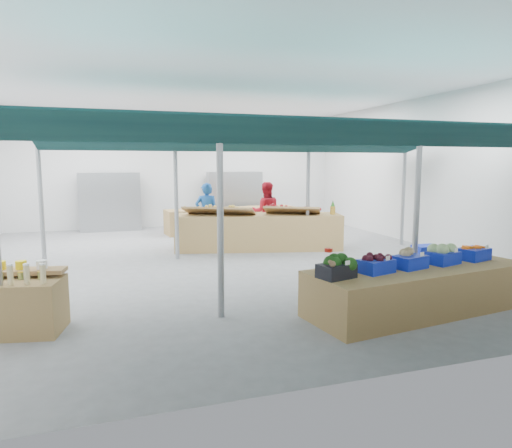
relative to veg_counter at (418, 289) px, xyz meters
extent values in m
plane|color=slate|center=(-2.04, 4.72, -0.36)|extent=(13.00, 13.00, 0.00)
plane|color=silver|center=(-2.04, 4.72, 3.84)|extent=(13.00, 13.00, 0.00)
plane|color=silver|center=(-2.04, 11.22, 1.74)|extent=(12.00, 0.00, 12.00)
plane|color=silver|center=(3.96, 4.72, 1.74)|extent=(0.00, 13.00, 13.00)
cylinder|color=gray|center=(-6.04, 5.22, 1.14)|extent=(0.10, 0.10, 3.00)
cylinder|color=gray|center=(-3.04, 0.72, 1.14)|extent=(0.10, 0.10, 3.00)
cylinder|color=gray|center=(-3.04, 5.22, 1.14)|extent=(0.10, 0.10, 3.00)
cylinder|color=gray|center=(0.46, 0.72, 1.14)|extent=(0.10, 0.10, 3.00)
cylinder|color=gray|center=(0.46, 5.22, 1.14)|extent=(0.10, 0.10, 3.00)
cylinder|color=gray|center=(3.46, 5.22, 1.14)|extent=(0.10, 0.10, 3.00)
cylinder|color=gray|center=(-1.29, 0.72, 2.49)|extent=(10.00, 0.06, 0.06)
cylinder|color=gray|center=(-1.29, 5.22, 2.49)|extent=(10.00, 0.06, 0.06)
cube|color=#0A262B|center=(-1.29, 0.07, 2.42)|extent=(9.50, 1.28, 0.30)
cube|color=#0A262B|center=(-1.29, 1.37, 2.42)|extent=(9.50, 1.28, 0.30)
cube|color=#0A262B|center=(-1.29, 4.57, 2.42)|extent=(9.50, 1.28, 0.30)
cube|color=#0A262B|center=(-1.29, 5.87, 2.42)|extent=(9.50, 1.28, 0.30)
cube|color=#B23F33|center=(-4.54, 10.72, 0.64)|extent=(2.00, 0.50, 2.00)
cube|color=#B23F33|center=(-0.04, 10.72, 0.64)|extent=(2.00, 0.50, 2.00)
cube|color=#997247|center=(-6.09, 1.21, 0.46)|extent=(1.72, 0.66, 0.06)
cube|color=olive|center=(0.00, 0.00, 0.00)|extent=(3.83, 1.71, 0.72)
cube|color=olive|center=(-0.74, 5.81, 0.12)|extent=(4.60, 2.11, 0.96)
cube|color=olive|center=(-0.57, 9.23, 0.05)|extent=(4.61, 1.37, 0.82)
cube|color=#1025B4|center=(1.70, 1.95, -0.04)|extent=(0.54, 0.39, 0.63)
imported|color=#184C9C|center=(-1.94, 6.91, 0.54)|extent=(0.74, 0.57, 1.79)
imported|color=#B41625|center=(-0.14, 6.91, 0.54)|extent=(1.01, 0.87, 1.79)
cube|color=black|center=(-1.58, -0.21, 0.46)|extent=(0.57, 0.47, 0.20)
cube|color=white|center=(-1.52, -0.42, 0.62)|extent=(0.08, 0.03, 0.06)
cube|color=#1025B4|center=(-0.87, -0.11, 0.46)|extent=(0.57, 0.47, 0.20)
cube|color=white|center=(-0.81, -0.33, 0.62)|extent=(0.08, 0.03, 0.06)
cube|color=#1025B4|center=(-0.20, -0.03, 0.46)|extent=(0.57, 0.47, 0.20)
cube|color=white|center=(-0.15, -0.24, 0.62)|extent=(0.08, 0.03, 0.06)
cube|color=#1025B4|center=(0.51, 0.07, 0.46)|extent=(0.57, 0.47, 0.20)
cube|color=white|center=(0.57, -0.14, 0.62)|extent=(0.08, 0.03, 0.06)
cube|color=#1025B4|center=(1.22, 0.16, 0.46)|extent=(0.57, 0.47, 0.20)
cube|color=white|center=(1.28, -0.05, 0.62)|extent=(0.08, 0.03, 0.06)
sphere|color=brown|center=(-1.72, -0.35, 0.60)|extent=(0.09, 0.09, 0.09)
sphere|color=brown|center=(-1.77, -0.37, 0.64)|extent=(0.06, 0.06, 0.06)
cylinder|color=#B9180C|center=(-1.64, -0.07, 0.74)|extent=(0.12, 0.12, 0.05)
cube|color=white|center=(-1.64, -0.13, 0.52)|extent=(0.10, 0.01, 0.07)
cube|color=#997247|center=(-1.80, 5.96, 0.72)|extent=(2.00, 1.49, 0.26)
cube|color=#997247|center=(0.12, 5.49, 0.72)|extent=(1.64, 1.30, 0.26)
cylinder|color=#8C6019|center=(1.20, 5.22, 0.71)|extent=(0.14, 0.14, 0.22)
cone|color=#26661E|center=(1.20, 5.22, 0.90)|extent=(0.12, 0.12, 0.18)
camera|label=1|loc=(-4.65, -5.89, 1.98)|focal=32.00mm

